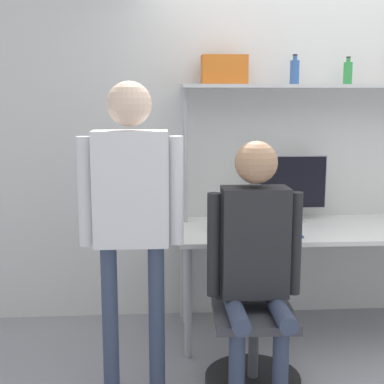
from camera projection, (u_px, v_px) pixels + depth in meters
The scene contains 13 objects.
ground_plane at pixel (338, 358), 3.47m from camera, with size 12.00×12.00×0.00m, color gray.
wall_back at pixel (310, 140), 4.06m from camera, with size 8.00×0.06×2.70m.
desk at pixel (323, 236), 3.76m from camera, with size 2.07×0.79×0.77m.
shelf_unit at pixel (319, 115), 3.84m from camera, with size 1.96×0.30×1.76m.
monitor at pixel (293, 185), 3.90m from camera, with size 0.50×0.20×0.49m.
laptop at pixel (250, 224), 3.55m from camera, with size 0.35×0.24×0.23m.
cell_phone at pixel (296, 235), 3.51m from camera, with size 0.07×0.15×0.01m.
office_chair at pixel (252, 338), 3.13m from camera, with size 0.56×0.56×0.91m.
person_seated at pixel (256, 246), 2.99m from camera, with size 0.54×0.48×1.44m.
person_standing at pixel (131, 199), 2.87m from camera, with size 0.57×0.24×1.75m.
bottle_blue at pixel (295, 72), 3.77m from camera, with size 0.07×0.07×0.21m.
bottle_green at pixel (348, 73), 3.80m from camera, with size 0.06×0.06×0.20m.
storage_box at pixel (224, 70), 3.74m from camera, with size 0.32×0.18×0.20m.
Camera 1 is at (-1.16, -3.17, 1.66)m, focal length 50.00 mm.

